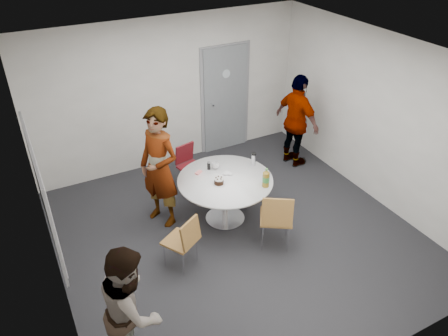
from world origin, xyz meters
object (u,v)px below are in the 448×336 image
door (225,99)px  chair_far (188,162)px  chair_near_left (185,238)px  person_left (132,309)px  person_main (159,168)px  person_right (297,122)px  whiteboard (42,192)px  table (227,185)px  chair_near_right (277,216)px

door → chair_far: size_ratio=2.68×
chair_near_left → person_left: 1.49m
person_main → person_right: size_ratio=1.08×
person_right → whiteboard: bearing=96.0°
whiteboard → chair_near_left: (1.52, -0.45, -0.96)m
chair_near_left → person_right: person_right is taller
table → chair_far: bearing=97.3°
chair_near_right → person_left: size_ratio=0.58×
whiteboard → chair_near_right: bearing=-14.0°
person_left → person_right: 4.70m
table → person_left: 2.63m
person_main → person_right: bearing=73.0°
chair_near_left → chair_near_right: bearing=-41.8°
person_right → door: bearing=27.9°
chair_near_left → table: bearing=3.0°
chair_far → person_left: 3.40m
chair_near_left → person_left: person_left is taller
door → person_right: size_ratio=1.22×
door → person_left: size_ratio=1.34×
table → person_right: bearing=25.5°
table → person_main: person_main is taller
door → person_left: 4.87m
chair_far → person_right: 2.10m
person_left → chair_far: bearing=-10.8°
whiteboard → chair_far: size_ratio=2.40×
table → person_left: bearing=-139.2°
person_main → person_right: (2.79, 0.47, -0.07)m
table → whiteboard: bearing=-175.3°
whiteboard → chair_near_right: size_ratio=2.05×
whiteboard → chair_near_right: 3.02m
person_right → chair_near_right: bearing=130.2°
person_right → chair_near_left: bearing=110.3°
chair_far → person_main: person_main is taller
chair_far → person_right: size_ratio=0.45×
person_main → door: bearing=103.5°
person_main → person_right: person_main is taller
whiteboard → chair_near_right: (2.80, -0.70, -0.88)m
table → chair_far: 1.14m
whiteboard → person_right: (4.41, 1.12, -0.58)m
chair_near_left → person_left: (-1.01, -1.06, 0.30)m
door → table: door is taller
door → table: size_ratio=1.49×
whiteboard → chair_far: whiteboard is taller
chair_near_right → person_main: bearing=163.6°
chair_near_left → person_main: 1.19m
chair_far → person_left: person_left is taller
chair_far → person_right: (2.06, -0.21, 0.39)m
whiteboard → table: 2.63m
chair_far → person_left: bearing=43.3°
table → chair_near_right: table is taller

